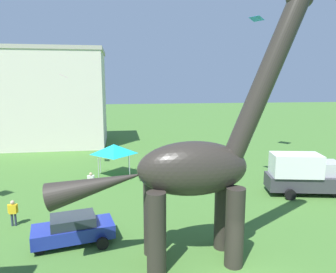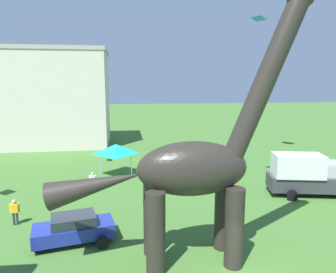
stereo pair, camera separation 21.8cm
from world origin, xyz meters
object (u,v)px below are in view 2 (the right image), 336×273
(dinosaur_sculpture, at_px, (191,169))
(kite_drifting, at_px, (259,18))
(kite_near_low, at_px, (284,33))
(kite_far_left, at_px, (66,76))
(festival_canopy_tent, at_px, (116,149))
(person_strolling_adult, at_px, (15,210))
(parked_sedan_left, at_px, (74,228))
(person_photographer, at_px, (93,180))
(parked_box_truck, at_px, (306,174))

(dinosaur_sculpture, relative_size, kite_drifting, 10.99)
(kite_near_low, xyz_separation_m, kite_far_left, (-23.13, -4.27, -4.88))
(festival_canopy_tent, distance_m, kite_near_low, 22.79)
(person_strolling_adult, bearing_deg, dinosaur_sculpture, 118.63)
(parked_sedan_left, bearing_deg, kite_drifting, 14.98)
(dinosaur_sculpture, distance_m, kite_far_left, 18.80)
(person_photographer, relative_size, kite_drifting, 1.35)
(parked_sedan_left, relative_size, kite_near_low, 2.06)
(person_photographer, bearing_deg, kite_drifting, 144.92)
(kite_near_low, bearing_deg, kite_drifting, -124.90)
(parked_box_truck, bearing_deg, dinosaur_sculpture, -132.18)
(festival_canopy_tent, bearing_deg, kite_drifting, -28.90)
(person_photographer, relative_size, festival_canopy_tent, 0.49)
(dinosaur_sculpture, height_order, person_strolling_adult, dinosaur_sculpture)
(person_photographer, height_order, kite_far_left, kite_far_left)
(person_strolling_adult, relative_size, kite_near_low, 0.74)
(dinosaur_sculpture, bearing_deg, parked_sedan_left, 132.69)
(dinosaur_sculpture, xyz_separation_m, kite_drifting, (6.77, 8.83, 8.52))
(dinosaur_sculpture, xyz_separation_m, kite_far_left, (-8.16, 16.31, 4.56))
(person_strolling_adult, xyz_separation_m, kite_near_low, (24.66, 15.40, 13.04))
(parked_box_truck, bearing_deg, kite_near_low, 83.43)
(kite_near_low, bearing_deg, parked_box_truck, -108.66)
(parked_sedan_left, height_order, parked_box_truck, parked_box_truck)
(person_photographer, distance_m, kite_near_low, 26.28)
(person_photographer, bearing_deg, person_strolling_adult, 27.18)
(dinosaur_sculpture, height_order, parked_sedan_left, dinosaur_sculpture)
(kite_near_low, bearing_deg, festival_canopy_tent, -162.54)
(kite_near_low, bearing_deg, person_strolling_adult, -148.02)
(person_photographer, bearing_deg, kite_near_low, 179.24)
(dinosaur_sculpture, height_order, kite_near_low, kite_near_low)
(person_photographer, relative_size, kite_near_low, 0.72)
(festival_canopy_tent, bearing_deg, parked_sedan_left, -99.43)
(parked_sedan_left, relative_size, person_photographer, 2.89)
(parked_box_truck, relative_size, kite_near_low, 2.73)
(parked_box_truck, bearing_deg, parked_sedan_left, -150.57)
(parked_sedan_left, bearing_deg, person_photographer, 76.60)
(parked_box_truck, xyz_separation_m, kite_near_low, (4.38, 12.96, 12.36))
(dinosaur_sculpture, relative_size, festival_canopy_tent, 4.01)
(parked_sedan_left, height_order, kite_far_left, kite_far_left)
(person_photographer, height_order, festival_canopy_tent, festival_canopy_tent)
(dinosaur_sculpture, relative_size, kite_near_low, 5.84)
(person_strolling_adult, relative_size, kite_drifting, 1.39)
(person_strolling_adult, height_order, kite_drifting, kite_drifting)
(dinosaur_sculpture, distance_m, festival_canopy_tent, 15.29)
(parked_sedan_left, height_order, person_photographer, same)
(parked_sedan_left, height_order, kite_drifting, kite_drifting)
(parked_sedan_left, xyz_separation_m, person_photographer, (0.24, 8.23, 0.13))
(dinosaur_sculpture, relative_size, person_strolling_adult, 7.92)
(person_strolling_adult, relative_size, festival_canopy_tent, 0.51)
(person_photographer, distance_m, kite_far_left, 10.24)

